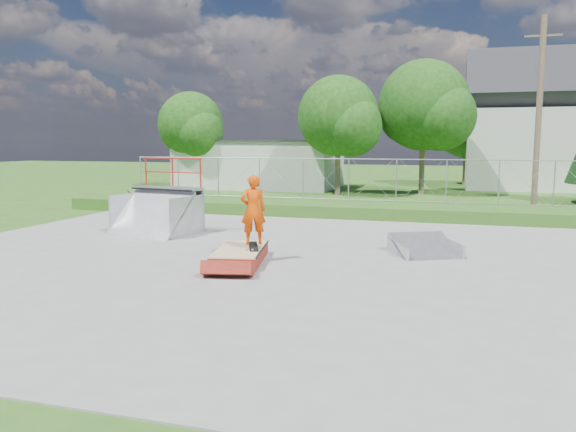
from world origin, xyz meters
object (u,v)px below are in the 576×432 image
Objects in this scene: quarter_pipe at (154,197)px; flat_bank_ramp at (425,247)px; grind_box at (240,255)px; skater at (253,213)px.

flat_bank_ramp is at bearing 3.22° from quarter_pipe.
quarter_pipe reaches higher than grind_box.
flat_bank_ramp is (8.62, -0.99, -1.00)m from quarter_pipe.
flat_bank_ramp is at bearing 14.94° from grind_box.
grind_box is 1.54× the size of flat_bank_ramp.
quarter_pipe is 1.50× the size of flat_bank_ramp.
quarter_pipe is (-4.22, 3.17, 1.06)m from grind_box.
grind_box is 1.47× the size of skater.
quarter_pipe reaches higher than skater.
grind_box is 4.92m from flat_bank_ramp.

